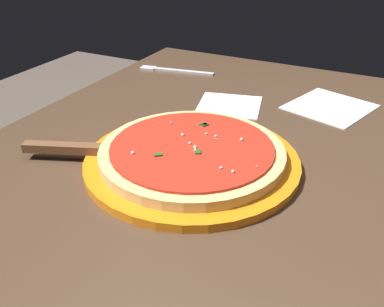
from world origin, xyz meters
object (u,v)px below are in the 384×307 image
at_px(pizza, 192,152).
at_px(napkin_loose_left, 330,107).
at_px(napkin_folded_right, 229,105).
at_px(serving_plate, 192,161).
at_px(pizza_server, 89,150).
at_px(fork, 172,70).

height_order(pizza, napkin_loose_left, pizza).
xyz_separation_m(napkin_folded_right, napkin_loose_left, (0.08, -0.18, 0.00)).
relative_size(serving_plate, pizza_server, 1.50).
relative_size(pizza_server, napkin_loose_left, 1.45).
height_order(serving_plate, napkin_folded_right, serving_plate).
bearing_deg(napkin_folded_right, pizza, -171.11).
xyz_separation_m(pizza_server, napkin_folded_right, (0.30, -0.11, -0.02)).
xyz_separation_m(serving_plate, pizza_server, (-0.06, 0.15, 0.01)).
relative_size(serving_plate, napkin_folded_right, 2.69).
height_order(serving_plate, napkin_loose_left, serving_plate).
relative_size(pizza, napkin_folded_right, 2.31).
distance_m(pizza, fork, 0.45).
bearing_deg(napkin_folded_right, napkin_loose_left, -65.39).
relative_size(pizza_server, napkin_folded_right, 1.80).
height_order(serving_plate, pizza, pizza).
bearing_deg(pizza_server, napkin_loose_left, -37.30).
xyz_separation_m(pizza_server, fork, (0.44, 0.10, -0.02)).
bearing_deg(pizza_server, pizza, -68.14).
height_order(pizza_server, fork, pizza_server).
height_order(pizza, napkin_folded_right, pizza).
bearing_deg(napkin_loose_left, napkin_folded_right, 114.61).
bearing_deg(napkin_folded_right, fork, 56.73).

